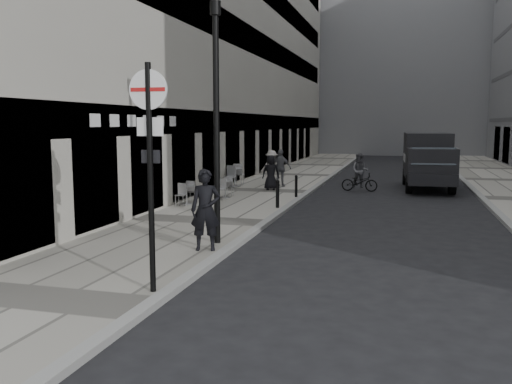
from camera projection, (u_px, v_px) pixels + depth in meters
sidewalk at (263, 191)px, 23.75m from camera, size 4.00×60.00×0.12m
building_left at (222, 15)px, 29.90m from camera, size 4.00×45.00×18.00m
building_far at (384, 49)px, 57.84m from camera, size 24.00×16.00×22.00m
walking_man at (206, 210)px, 12.35m from camera, size 0.78×0.61×1.87m
sign_post at (150, 147)px, 9.09m from camera, size 0.67×0.10×3.90m
lamppost at (216, 112)px, 12.85m from camera, size 0.26×0.26×5.72m
bollard_near at (278, 195)px, 18.71m from camera, size 0.12×0.12×0.90m
bollard_far at (296, 187)px, 21.47m from camera, size 0.11×0.11×0.81m
panel_van at (428, 158)px, 25.06m from camera, size 2.24×5.55×2.58m
cyclist at (360, 176)px, 24.22m from camera, size 1.62×0.64×1.72m
pedestrian_a at (281, 168)px, 24.89m from camera, size 1.06×0.55×1.73m
pedestrian_b at (272, 168)px, 25.53m from camera, size 1.18×0.84×1.65m
pedestrian_c at (271, 173)px, 23.71m from camera, size 0.85×0.66×1.54m
cafe_table_near at (225, 188)px, 21.25m from camera, size 0.62×1.39×0.79m
cafe_table_mid at (187, 193)px, 19.55m from camera, size 0.62×1.40×0.80m
cafe_table_far at (235, 176)px, 24.98m from camera, size 0.79×1.78×1.01m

